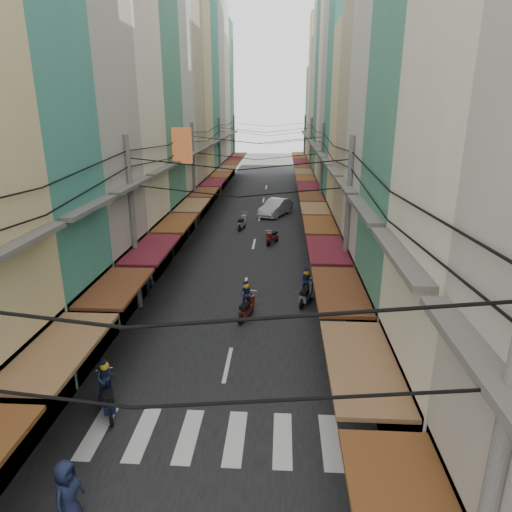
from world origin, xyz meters
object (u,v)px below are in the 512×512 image
at_px(white_car, 276,215).
at_px(bicycle, 355,312).
at_px(traffic_sign, 365,288).
at_px(market_umbrella, 396,355).

xyz_separation_m(white_car, bicycle, (4.14, -20.11, 0.00)).
xyz_separation_m(white_car, traffic_sign, (4.02, -22.67, 2.29)).
xyz_separation_m(bicycle, market_umbrella, (0.04, -7.36, 1.99)).
relative_size(bicycle, traffic_sign, 0.58).
bearing_deg(bicycle, traffic_sign, 174.88).
distance_m(white_car, traffic_sign, 23.14).
relative_size(white_car, market_umbrella, 2.30).
distance_m(bicycle, traffic_sign, 3.44).
distance_m(bicycle, market_umbrella, 7.63).
height_order(white_car, market_umbrella, market_umbrella).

